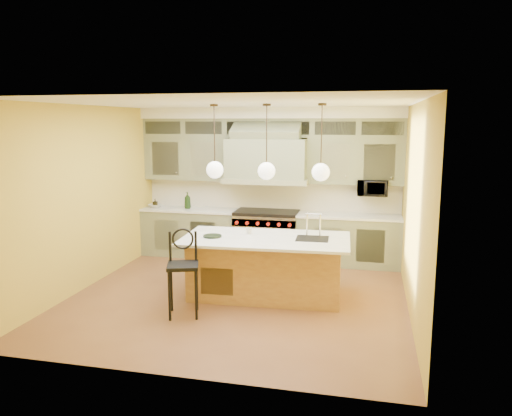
% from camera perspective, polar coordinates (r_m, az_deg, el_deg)
% --- Properties ---
extents(floor, '(5.00, 5.00, 0.00)m').
position_cam_1_polar(floor, '(7.75, -2.04, -10.08)').
color(floor, brown).
rests_on(floor, ground).
extents(ceiling, '(5.00, 5.00, 0.00)m').
position_cam_1_polar(ceiling, '(7.29, -2.18, 11.88)').
color(ceiling, white).
rests_on(ceiling, wall_back).
extents(wall_back, '(5.00, 0.00, 5.00)m').
position_cam_1_polar(wall_back, '(9.80, 1.68, 2.85)').
color(wall_back, gold).
rests_on(wall_back, ground).
extents(wall_front, '(5.00, 0.00, 5.00)m').
position_cam_1_polar(wall_front, '(5.06, -9.48, -3.88)').
color(wall_front, gold).
rests_on(wall_front, ground).
extents(wall_left, '(0.00, 5.00, 5.00)m').
position_cam_1_polar(wall_left, '(8.38, -18.86, 1.15)').
color(wall_left, gold).
rests_on(wall_left, ground).
extents(wall_right, '(0.00, 5.00, 5.00)m').
position_cam_1_polar(wall_right, '(7.16, 17.59, -0.18)').
color(wall_right, gold).
rests_on(wall_right, ground).
extents(back_cabinetry, '(5.00, 0.77, 2.90)m').
position_cam_1_polar(back_cabinetry, '(9.54, 1.37, 2.54)').
color(back_cabinetry, '#747B5B').
rests_on(back_cabinetry, floor).
extents(range, '(1.20, 0.74, 0.96)m').
position_cam_1_polar(range, '(9.62, 1.24, -3.11)').
color(range, silver).
rests_on(range, floor).
extents(kitchen_island, '(2.56, 1.44, 1.35)m').
position_cam_1_polar(kitchen_island, '(7.67, 1.21, -6.59)').
color(kitchen_island, '#946034').
rests_on(kitchen_island, floor).
extents(counter_stool, '(0.53, 0.53, 1.19)m').
position_cam_1_polar(counter_stool, '(6.94, -8.35, -6.68)').
color(counter_stool, black).
rests_on(counter_stool, floor).
extents(microwave, '(0.54, 0.37, 0.30)m').
position_cam_1_polar(microwave, '(9.36, 13.17, 2.27)').
color(microwave, black).
rests_on(microwave, back_cabinetry).
extents(oil_bottle_a, '(0.15, 0.15, 0.33)m').
position_cam_1_polar(oil_bottle_a, '(9.96, -7.83, 0.87)').
color(oil_bottle_a, black).
rests_on(oil_bottle_a, back_cabinetry).
extents(oil_bottle_b, '(0.08, 0.08, 0.17)m').
position_cam_1_polar(oil_bottle_b, '(10.23, -11.45, 0.55)').
color(oil_bottle_b, black).
rests_on(oil_bottle_b, back_cabinetry).
extents(fruit_bowl, '(0.30, 0.30, 0.06)m').
position_cam_1_polar(fruit_bowl, '(10.24, -11.44, 0.26)').
color(fruit_bowl, beige).
rests_on(fruit_bowl, back_cabinetry).
extents(cup, '(0.12, 0.12, 0.10)m').
position_cam_1_polar(cup, '(7.74, -0.80, -2.63)').
color(cup, beige).
rests_on(cup, kitchen_island).
extents(pendant_left, '(0.26, 0.26, 1.11)m').
position_cam_1_polar(pendant_left, '(7.59, -4.73, 4.59)').
color(pendant_left, '#2D2319').
rests_on(pendant_left, ceiling).
extents(pendant_center, '(0.26, 0.26, 1.11)m').
position_cam_1_polar(pendant_center, '(7.39, 1.21, 4.48)').
color(pendant_center, '#2D2319').
rests_on(pendant_center, ceiling).
extents(pendant_right, '(0.26, 0.26, 1.11)m').
position_cam_1_polar(pendant_right, '(7.27, 7.41, 4.31)').
color(pendant_right, '#2D2319').
rests_on(pendant_right, ceiling).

